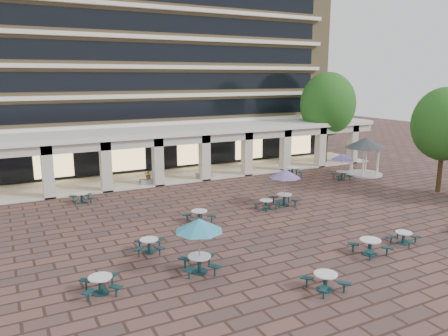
{
  "coord_description": "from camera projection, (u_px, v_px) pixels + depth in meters",
  "views": [
    {
      "loc": [
        -13.33,
        -21.3,
        8.82
      ],
      "look_at": [
        -0.84,
        3.0,
        3.09
      ],
      "focal_mm": 35.0,
      "sensor_mm": 36.0,
      "label": 1
    }
  ],
  "objects": [
    {
      "name": "picnic_table_9",
      "position": [
        199.0,
        215.0,
        26.89
      ],
      "size": [
        1.88,
        1.88,
        0.75
      ],
      "rotation": [
        0.0,
        0.0,
        0.17
      ],
      "color": "#123336",
      "rests_on": "ground"
    },
    {
      "name": "planter_right",
      "position": [
        204.0,
        174.0,
        38.49
      ],
      "size": [
        1.5,
        0.66,
        1.14
      ],
      "color": "gray",
      "rests_on": "ground"
    },
    {
      "name": "tree_east_a",
      "position": [
        445.0,
        124.0,
        33.07
      ],
      "size": [
        4.86,
        4.86,
        8.1
      ],
      "color": "#44311B",
      "rests_on": "ground"
    },
    {
      "name": "picnic_table_12",
      "position": [
        82.0,
        197.0,
        31.06
      ],
      "size": [
        1.63,
        1.63,
        0.72
      ],
      "rotation": [
        0.0,
        0.0,
        -0.01
      ],
      "color": "#123336",
      "rests_on": "ground"
    },
    {
      "name": "picnic_table_8",
      "position": [
        149.0,
        244.0,
        22.3
      ],
      "size": [
        1.88,
        1.88,
        0.71
      ],
      "rotation": [
        0.0,
        0.0,
        -0.33
      ],
      "color": "#123336",
      "rests_on": "ground"
    },
    {
      "name": "apartment_building",
      "position": [
        134.0,
        40.0,
        45.89
      ],
      "size": [
        40.0,
        15.5,
        25.2
      ],
      "color": "#978055",
      "rests_on": "ground"
    },
    {
      "name": "tree_east_c",
      "position": [
        328.0,
        104.0,
        44.22
      ],
      "size": [
        5.59,
        5.59,
        9.31
      ],
      "color": "#44311B",
      "rests_on": "ground"
    },
    {
      "name": "picnic_table_4",
      "position": [
        199.0,
        227.0,
        19.65
      ],
      "size": [
        2.22,
        2.22,
        2.57
      ],
      "rotation": [
        0.0,
        0.0,
        -0.23
      ],
      "color": "#123336",
      "rests_on": "ground"
    },
    {
      "name": "picnic_table_10",
      "position": [
        266.0,
        204.0,
        29.51
      ],
      "size": [
        1.71,
        1.71,
        0.66
      ],
      "rotation": [
        0.0,
        0.0,
        0.25
      ],
      "color": "#123336",
      "rests_on": "ground"
    },
    {
      "name": "gazebo",
      "position": [
        365.0,
        147.0,
        39.56
      ],
      "size": [
        3.66,
        3.66,
        3.41
      ],
      "rotation": [
        0.0,
        0.0,
        -0.35
      ],
      "color": "beige",
      "rests_on": "ground"
    },
    {
      "name": "planter_left",
      "position": [
        149.0,
        179.0,
        36.2
      ],
      "size": [
        1.5,
        0.76,
        1.24
      ],
      "color": "gray",
      "rests_on": "ground"
    },
    {
      "name": "picnic_table_6",
      "position": [
        285.0,
        175.0,
        30.17
      ],
      "size": [
        2.21,
        2.21,
        2.55
      ],
      "rotation": [
        0.0,
        0.0,
        -0.23
      ],
      "color": "#123336",
      "rests_on": "ground"
    },
    {
      "name": "retail_arcade",
      "position": [
        171.0,
        144.0,
        38.58
      ],
      "size": [
        42.0,
        6.6,
        4.4
      ],
      "color": "white",
      "rests_on": "ground"
    },
    {
      "name": "ground",
      "position": [
        259.0,
        226.0,
        26.31
      ],
      "size": [
        120.0,
        120.0,
        0.0
      ],
      "primitive_type": "plane",
      "color": "brown",
      "rests_on": "ground"
    },
    {
      "name": "picnic_table_13",
      "position": [
        292.0,
        171.0,
        39.24
      ],
      "size": [
        2.26,
        2.26,
        0.86
      ],
      "rotation": [
        0.0,
        0.0,
        -0.3
      ],
      "color": "#123336",
      "rests_on": "ground"
    },
    {
      "name": "picnic_table_11",
      "position": [
        343.0,
        158.0,
        37.9
      ],
      "size": [
        1.97,
        1.97,
        2.28
      ],
      "rotation": [
        0.0,
        0.0,
        -0.34
      ],
      "color": "#123336",
      "rests_on": "ground"
    },
    {
      "name": "picnic_table_1",
      "position": [
        325.0,
        280.0,
        18.31
      ],
      "size": [
        1.68,
        1.68,
        0.75
      ],
      "rotation": [
        0.0,
        0.0,
        0.0
      ],
      "color": "#123336",
      "rests_on": "ground"
    },
    {
      "name": "picnic_table_5",
      "position": [
        101.0,
        283.0,
        18.04
      ],
      "size": [
        1.76,
        1.76,
        0.74
      ],
      "rotation": [
        0.0,
        0.0,
        -0.09
      ],
      "color": "#123336",
      "rests_on": "ground"
    },
    {
      "name": "picnic_table_2",
      "position": [
        370.0,
        245.0,
        22.02
      ],
      "size": [
        1.78,
        1.78,
        0.79
      ],
      "rotation": [
        0.0,
        0.0,
        0.01
      ],
      "color": "#123336",
      "rests_on": "ground"
    },
    {
      "name": "picnic_table_3",
      "position": [
        403.0,
        237.0,
        23.46
      ],
      "size": [
        1.77,
        1.77,
        0.65
      ],
      "rotation": [
        0.0,
        0.0,
        0.37
      ],
      "color": "#123336",
      "rests_on": "ground"
    }
  ]
}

